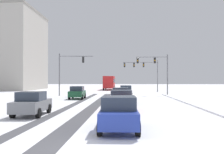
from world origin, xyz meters
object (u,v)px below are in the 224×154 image
Objects in this scene: traffic_signal_near_left at (69,67)px; car_black_third at (120,96)px; car_red_fourth at (121,100)px; car_white_lead at (126,91)px; traffic_signal_far_right at (143,68)px; car_blue_sixth at (119,113)px; car_grey_fifth at (32,103)px; traffic_signal_near_right at (157,66)px; bus_oncoming at (109,82)px; car_dark_green_second at (77,92)px.

traffic_signal_near_left is 15.72m from car_black_third.
traffic_signal_near_left is at bearing 113.46° from car_red_fourth.
car_white_lead is at bearing 87.02° from car_black_third.
traffic_signal_far_right is 1.74× the size of car_red_fourth.
car_blue_sixth is at bearing -90.06° from car_red_fourth.
car_red_fourth is 1.00× the size of car_grey_fifth.
car_grey_fifth is (-5.97, -2.84, 0.00)m from car_red_fourth.
traffic_signal_near_left is 1.00× the size of traffic_signal_near_right.
car_black_third is 38.55m from bus_oncoming.
traffic_signal_near_right is 1.56× the size of car_red_fourth.
car_blue_sixth is at bearing -72.82° from traffic_signal_near_left.
bus_oncoming is at bearing 86.00° from car_dark_green_second.
car_dark_green_second is at bearing 105.79° from car_blue_sixth.
traffic_signal_near_left reaches higher than car_white_lead.
traffic_signal_near_right is 1.57× the size of car_blue_sixth.
bus_oncoming reaches higher than car_blue_sixth.
traffic_signal_near_right is at bearing -69.23° from bus_oncoming.
traffic_signal_near_right is 16.33m from car_black_third.
traffic_signal_near_left is at bearing -171.95° from traffic_signal_near_right.
car_dark_green_second is (2.58, -6.63, -3.57)m from traffic_signal_near_left.
traffic_signal_far_right is at bearing 75.97° from car_white_lead.
car_grey_fifth is at bearing -122.71° from car_black_third.
traffic_signal_near_right is (1.19, -12.00, -0.23)m from traffic_signal_far_right.
car_white_lead and car_red_fourth have the same top height.
traffic_signal_far_right is 33.64m from car_red_fourth.
traffic_signal_far_right is 1.74× the size of car_black_third.
car_white_lead is at bearing 88.47° from car_red_fourth.
car_red_fourth is at bearing -91.53° from car_white_lead.
car_blue_sixth is (-0.49, -25.81, 0.00)m from car_white_lead.
traffic_signal_near_left is 1.56× the size of car_red_fourth.
traffic_signal_near_left reaches higher than car_grey_fifth.
traffic_signal_near_left is at bearing 96.09° from car_grey_fifth.
traffic_signal_near_right reaches higher than bus_oncoming.
car_white_lead is 26.85m from bus_oncoming.
traffic_signal_far_right is at bearing -56.12° from bus_oncoming.
bus_oncoming reaches higher than car_red_fourth.
traffic_signal_near_left is 1.56× the size of car_grey_fifth.
traffic_signal_far_right is at bearing 84.07° from car_blue_sixth.
traffic_signal_near_right reaches higher than car_white_lead.
traffic_signal_near_left is 1.57× the size of car_dark_green_second.
car_red_fourth is (-0.48, -18.11, 0.00)m from car_white_lead.
bus_oncoming reaches higher than car_white_lead.
car_red_fourth is at bearing -88.76° from car_black_third.
car_white_lead and car_blue_sixth have the same top height.
bus_oncoming is (-3.36, 38.39, 1.18)m from car_black_third.
traffic_signal_near_right is 29.58m from car_blue_sixth.
traffic_signal_far_right is at bearing 47.99° from traffic_signal_near_left.
car_grey_fifth is 7.70m from car_blue_sixth.
traffic_signal_far_right is 27.53m from car_black_third.
car_red_fourth is at bearing -85.53° from bus_oncoming.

